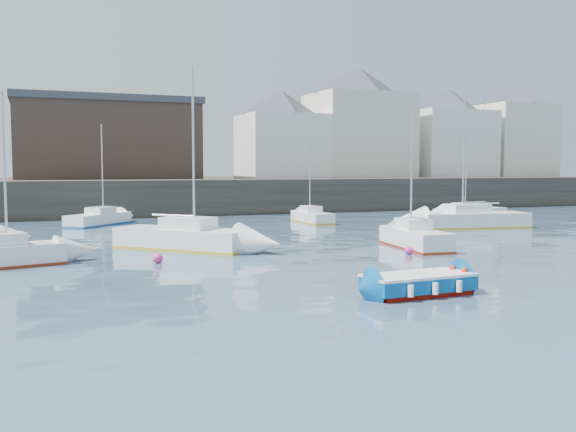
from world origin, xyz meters
name	(u,v)px	position (x,y,z in m)	size (l,w,h in m)	color
water	(413,282)	(0.00, 0.00, 0.00)	(220.00, 220.00, 0.00)	#2D4760
quay_wall	(189,197)	(0.00, 35.00, 1.50)	(90.00, 5.00, 3.00)	#28231E
land_strip	(153,191)	(0.00, 53.00, 1.40)	(90.00, 32.00, 2.80)	#28231E
bldg_east_a	(359,123)	(20.00, 42.00, 8.81)	(13.36, 13.36, 11.80)	beige
bldg_east_b	(448,133)	(31.00, 41.50, 7.87)	(11.88, 11.88, 9.95)	white
bldg_east_c	(512,130)	(40.00, 41.50, 8.37)	(11.14, 11.14, 10.95)	beige
bldg_east_d	(282,134)	(11.00, 41.50, 7.36)	(11.14, 11.14, 8.95)	white
warehouse	(106,140)	(-6.00, 43.00, 6.62)	(16.40, 10.40, 7.60)	#3D2D26
blue_dinghy	(419,283)	(-1.07, -2.00, 0.38)	(3.66, 1.98, 0.68)	#8C0900
sailboat_b	(183,238)	(-5.57, 12.03, 0.58)	(6.42, 6.56, 8.95)	white
sailboat_c	(415,237)	(5.35, 8.21, 0.53)	(2.38, 5.49, 6.99)	white
sailboat_d	(472,219)	(14.89, 16.09, 0.58)	(7.76, 3.66, 9.52)	white
sailboat_f	(312,216)	(6.62, 23.89, 0.44)	(1.55, 4.80, 6.23)	white
sailboat_g	(470,213)	(19.80, 22.66, 0.45)	(6.59, 3.10, 8.01)	white
sailboat_h	(99,219)	(-8.21, 27.42, 0.46)	(5.00, 5.25, 7.07)	white
buoy_near	(158,263)	(-7.57, 7.90, 0.00)	(0.44, 0.44, 0.44)	#EE2E85
buoy_mid	(409,254)	(3.82, 6.31, 0.00)	(0.41, 0.41, 0.41)	#EE2E85
buoy_far	(162,246)	(-6.31, 13.81, 0.00)	(0.40, 0.40, 0.40)	#EE2E85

